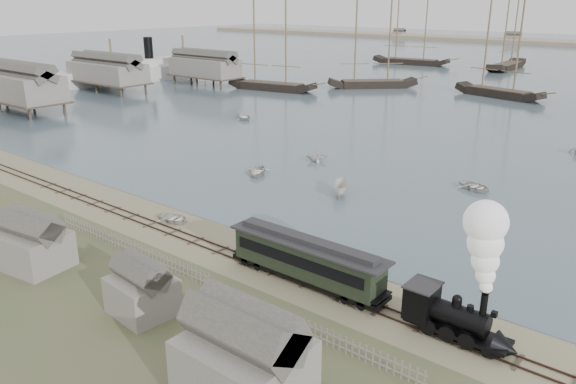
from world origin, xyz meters
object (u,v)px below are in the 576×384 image
Objects in this scene: locomotive at (474,284)px; passenger_coach at (307,258)px; beached_dinghy at (174,218)px; steamship at (149,58)px.

passenger_coach is at bearing 180.00° from locomotive.
steamship is (-80.14, 60.10, 4.99)m from beached_dinghy.
steamship is (-109.00, 61.84, 1.31)m from locomotive.
beached_dinghy is 0.07× the size of steamship.
locomotive is 29.14m from beached_dinghy.
passenger_coach is 0.27× the size of steamship.
passenger_coach is at bearing -102.37° from beached_dinghy.
locomotive reaches higher than passenger_coach.
locomotive is at bearing 0.00° from passenger_coach.
beached_dinghy is (-16.75, 1.74, -1.63)m from passenger_coach.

